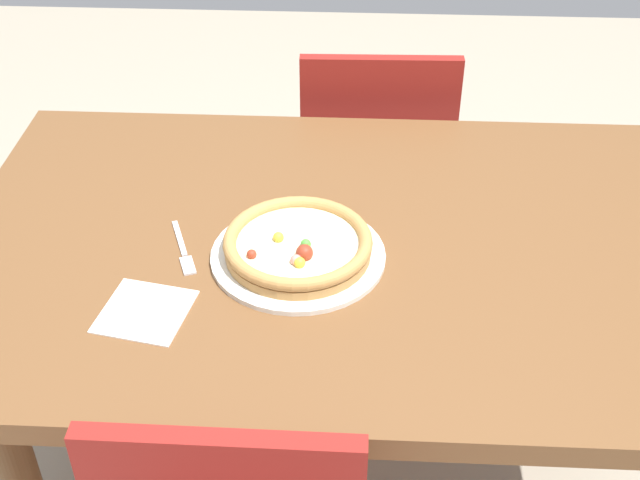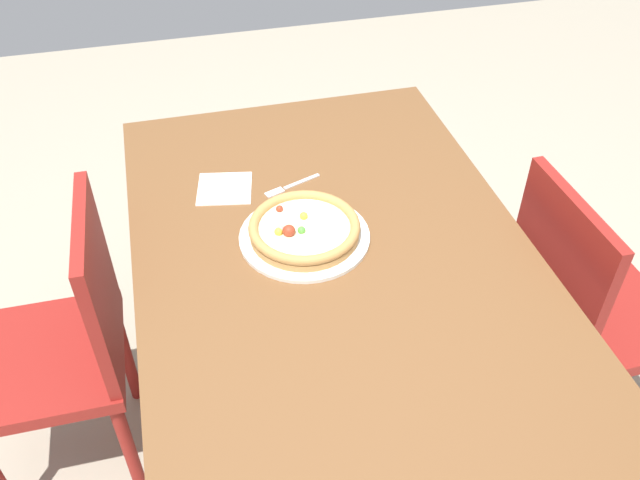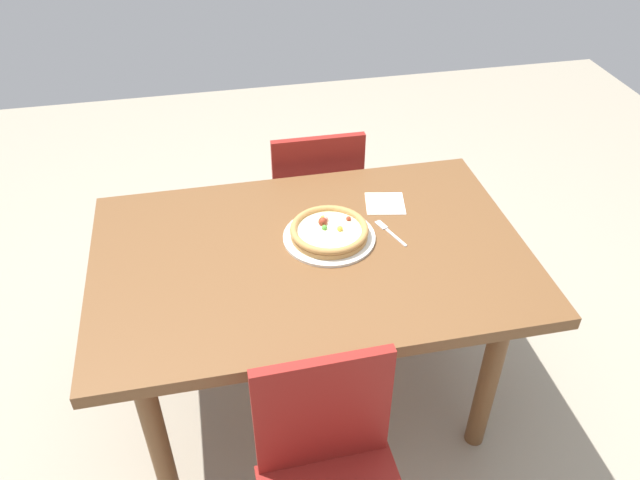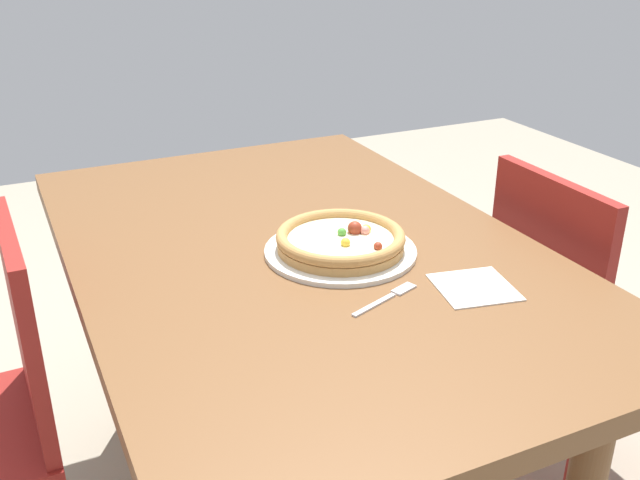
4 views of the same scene
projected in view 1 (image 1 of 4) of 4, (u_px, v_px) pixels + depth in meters
The scene contains 6 objects.
dining_table at pixel (340, 280), 1.62m from camera, with size 1.44×0.93×0.77m.
chair_near at pixel (374, 174), 2.27m from camera, with size 0.41×0.41×0.87m.
plate at pixel (298, 256), 1.52m from camera, with size 0.31×0.31×0.01m, color silver.
pizza at pixel (298, 245), 1.50m from camera, with size 0.27×0.27×0.05m.
fork at pixel (184, 252), 1.53m from camera, with size 0.07×0.16×0.00m.
napkin at pixel (145, 311), 1.40m from camera, with size 0.14×0.14×0.00m, color white.
Camera 1 is at (-0.02, 1.25, 1.71)m, focal length 47.39 mm.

